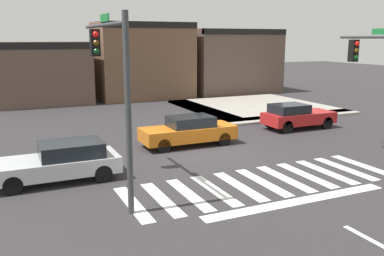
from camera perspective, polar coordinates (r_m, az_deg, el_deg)
The scene contains 8 objects.
ground_plane at distance 19.19m, azimuth 2.02°, elevation -3.29°, with size 120.00×120.00×0.00m, color #302D30.
crosswalk_near at distance 15.49m, azimuth 9.57°, elevation -7.23°, with size 10.14×3.19×0.01m.
curb_corner_northeast at distance 31.33m, azimuth 8.20°, elevation 2.72°, with size 10.00×10.60×0.15m.
storefront_row at distance 37.60m, azimuth -6.10°, elevation 8.61°, with size 26.13×6.67×6.40m.
traffic_signal_southwest at distance 13.60m, azimuth -10.92°, elevation 7.73°, with size 0.32×5.35×5.83m.
car_red at distance 24.73m, azimuth 13.95°, elevation 1.60°, with size 4.10×1.76×1.45m.
car_orange at distance 20.25m, azimuth -0.45°, elevation -0.37°, with size 4.56×1.72×1.42m.
car_silver at distance 15.99m, azimuth -17.39°, elevation -4.32°, with size 4.40×1.90×1.40m.
Camera 1 is at (-8.33, -16.53, 5.06)m, focal length 39.41 mm.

